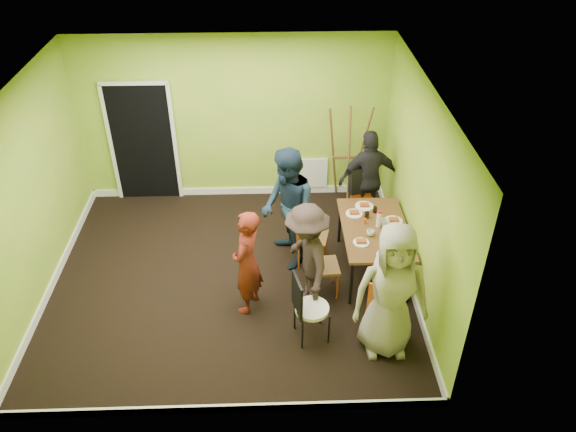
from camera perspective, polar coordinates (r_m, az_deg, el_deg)
name	(u,v)px	position (r m, az deg, el deg)	size (l,w,h in m)	color
ground	(232,278)	(8.08, -5.71, -6.26)	(5.00, 5.00, 0.00)	black
room_walls	(226,219)	(7.51, -6.31, -0.35)	(5.04, 4.54, 2.82)	#79AC2C
dining_table	(375,231)	(7.84, 8.80, -1.50)	(0.90, 1.50, 0.75)	black
chair_left_far	(307,231)	(7.99, 1.99, -1.51)	(0.49, 0.49, 0.99)	#C15312
chair_left_near	(318,261)	(7.48, 3.05, -4.60)	(0.43, 0.43, 0.96)	#C15312
chair_back_end	(364,187)	(8.71, 7.69, 2.96)	(0.53, 0.59, 1.04)	#C15312
chair_front_end	(382,305)	(7.02, 9.57, -8.87)	(0.47, 0.47, 0.88)	#C15312
chair_bentwood	(307,305)	(6.86, 1.92, -9.04)	(0.46, 0.45, 0.97)	black
easel	(347,156)	(9.25, 6.06, 6.11)	(0.71, 0.67, 1.77)	brown
plate_near_left	(354,214)	(8.04, 6.73, 0.24)	(0.24, 0.24, 0.01)	white
plate_near_right	(361,242)	(7.50, 7.45, -2.68)	(0.22, 0.22, 0.01)	white
plate_far_back	(364,206)	(8.22, 7.75, 1.00)	(0.27, 0.27, 0.01)	white
plate_far_front	(386,255)	(7.34, 9.94, -3.94)	(0.25, 0.25, 0.01)	white
plate_wall_back	(393,221)	(7.98, 10.66, -0.49)	(0.25, 0.25, 0.01)	white
plate_wall_front	(393,239)	(7.63, 10.60, -2.30)	(0.21, 0.21, 0.01)	white
thermos	(379,220)	(7.78, 9.21, -0.37)	(0.07, 0.07, 0.22)	white
blue_bottle	(396,236)	(7.52, 10.91, -2.06)	(0.07, 0.07, 0.20)	blue
orange_bottle	(365,221)	(7.85, 7.81, -0.51)	(0.04, 0.04, 0.08)	#C15312
glass_mid	(367,215)	(7.97, 8.00, 0.11)	(0.07, 0.07, 0.09)	black
glass_back	(375,210)	(8.09, 8.82, 0.63)	(0.06, 0.06, 0.09)	black
glass_front	(390,243)	(7.49, 10.28, -2.67)	(0.06, 0.06, 0.10)	black
cup_a	(370,233)	(7.63, 8.38, -1.70)	(0.11, 0.11, 0.08)	white
cup_b	(384,223)	(7.84, 9.76, -0.70)	(0.11, 0.11, 0.10)	white
person_standing	(247,263)	(7.14, -4.19, -4.75)	(0.55, 0.36, 1.50)	#601B10
person_left_far	(288,209)	(7.81, -0.02, 0.69)	(0.88, 0.69, 1.81)	#152535
person_left_near	(307,258)	(7.17, 1.90, -4.24)	(1.00, 0.58, 1.55)	#2C201D
person_back_end	(368,179)	(8.78, 8.17, 3.74)	(0.95, 0.40, 1.62)	black
person_front_end	(391,292)	(6.60, 10.45, -7.56)	(0.88, 0.57, 1.81)	gray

